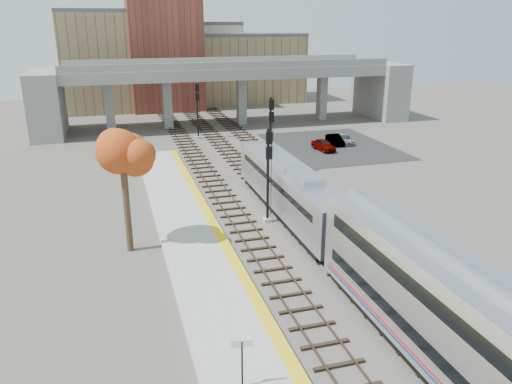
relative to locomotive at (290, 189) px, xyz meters
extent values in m
plane|color=#47423D|center=(-1.00, -7.51, -2.28)|extent=(160.00, 160.00, 0.00)
cube|color=#9E9E99|center=(-8.25, -7.51, -2.10)|extent=(4.50, 60.00, 0.35)
cube|color=yellow|center=(-6.35, -7.51, -1.92)|extent=(0.70, 60.00, 0.01)
cube|color=black|center=(-4.20, 4.99, -2.21)|extent=(2.50, 95.00, 0.14)
cube|color=brown|center=(-4.92, 4.99, -2.10)|extent=(0.07, 95.00, 0.14)
cube|color=brown|center=(-3.48, 4.99, -2.10)|extent=(0.07, 95.00, 0.14)
cube|color=black|center=(0.00, 4.99, -2.21)|extent=(2.50, 95.00, 0.14)
cube|color=brown|center=(-0.72, 4.99, -2.10)|extent=(0.07, 95.00, 0.14)
cube|color=brown|center=(0.72, 4.99, -2.10)|extent=(0.07, 95.00, 0.14)
cube|color=black|center=(4.00, 4.99, -2.21)|extent=(2.50, 95.00, 0.14)
cube|color=brown|center=(3.28, 4.99, -2.10)|extent=(0.07, 95.00, 0.14)
cube|color=brown|center=(4.72, 4.99, -2.10)|extent=(0.07, 95.00, 0.14)
cube|color=slate|center=(4.00, 37.49, 5.47)|extent=(46.00, 10.00, 1.50)
cube|color=slate|center=(4.00, 32.69, 6.72)|extent=(46.00, 0.20, 1.00)
cube|color=slate|center=(4.00, 42.29, 6.72)|extent=(46.00, 0.20, 1.00)
cube|color=slate|center=(-13.00, 37.49, 1.22)|extent=(1.20, 1.60, 7.00)
cube|color=slate|center=(-5.00, 37.49, 1.22)|extent=(1.20, 1.60, 7.00)
cube|color=slate|center=(6.00, 37.49, 1.22)|extent=(1.20, 1.60, 7.00)
cube|color=slate|center=(19.00, 37.49, 1.22)|extent=(1.20, 1.60, 7.00)
cube|color=slate|center=(-21.00, 37.49, 1.97)|extent=(4.00, 12.00, 8.50)
cube|color=slate|center=(29.00, 37.49, 1.97)|extent=(4.00, 12.00, 8.50)
cube|color=#907A53|center=(-11.00, 57.49, 5.72)|extent=(18.00, 14.00, 16.00)
cube|color=#4C4C4F|center=(-11.00, 57.49, 14.02)|extent=(18.00, 14.00, 0.60)
cube|color=beige|center=(3.00, 62.49, 4.72)|extent=(16.00, 16.00, 14.00)
cube|color=#4C4C4F|center=(3.00, 62.49, 12.02)|extent=(16.00, 16.00, 0.60)
cube|color=brown|center=(-3.00, 54.49, 7.72)|extent=(12.00, 10.00, 20.00)
cube|color=#907A53|center=(13.00, 60.49, 3.72)|extent=(20.00, 14.00, 12.00)
cube|color=#4C4C4F|center=(13.00, 60.49, 10.02)|extent=(20.00, 14.00, 0.60)
cube|color=black|center=(13.00, 20.49, -2.26)|extent=(14.00, 18.00, 0.04)
cube|color=#A8AAB2|center=(0.00, -0.01, 0.07)|extent=(3.00, 19.00, 3.20)
cube|color=black|center=(0.00, 9.51, 0.67)|extent=(2.20, 0.06, 1.10)
cube|color=black|center=(0.00, -0.01, 0.67)|extent=(3.02, 16.15, 0.50)
cube|color=black|center=(0.00, -0.01, -1.78)|extent=(2.70, 17.10, 0.50)
cube|color=#A8AAB2|center=(0.00, -0.01, 1.87)|extent=(1.60, 9.50, 0.40)
cube|color=#A8AAB2|center=(0.00, -22.61, 0.67)|extent=(3.00, 25.00, 4.60)
cube|color=black|center=(0.00, -22.61, 1.87)|extent=(3.02, 23.00, 0.75)
cube|color=black|center=(0.00, -22.61, -0.23)|extent=(3.02, 23.00, 0.65)
cube|color=#9E9E99|center=(-2.10, -0.72, -2.13)|extent=(0.60, 0.60, 0.30)
cylinder|color=black|center=(-2.10, -0.72, 1.39)|extent=(0.21, 0.21, 7.34)
cube|color=black|center=(-2.10, -0.97, 4.43)|extent=(0.47, 0.18, 0.94)
cube|color=black|center=(-2.10, -0.97, 3.28)|extent=(0.47, 0.18, 0.94)
cube|color=#9E9E99|center=(2.00, 11.25, -2.13)|extent=(0.60, 0.60, 0.30)
cylinder|color=black|center=(2.00, 11.25, 1.60)|extent=(0.22, 0.22, 7.76)
cube|color=black|center=(2.00, 11.00, 4.82)|extent=(0.50, 0.18, 1.00)
cube|color=black|center=(2.00, 11.00, 3.60)|extent=(0.50, 0.18, 1.00)
cube|color=#9E9E99|center=(-2.10, 29.29, -2.13)|extent=(0.60, 0.60, 0.30)
cylinder|color=black|center=(-2.10, 29.29, 1.36)|extent=(0.21, 0.21, 7.28)
cube|color=black|center=(-2.10, 29.04, 4.38)|extent=(0.47, 0.18, 0.94)
cube|color=black|center=(-2.10, 29.04, 3.23)|extent=(0.47, 0.18, 0.94)
cylinder|color=black|center=(-8.83, -18.36, -0.83)|extent=(0.08, 0.08, 2.20)
cube|color=white|center=(-8.83, -18.36, 0.17)|extent=(0.89, 0.22, 0.35)
cylinder|color=#382619|center=(-12.57, -2.92, 0.76)|extent=(0.44, 0.44, 6.07)
ellipsoid|color=#B05A17|center=(-12.57, -2.92, 4.23)|extent=(3.60, 3.60, 4.34)
imported|color=#99999E|center=(11.13, 18.63, -1.58)|extent=(2.04, 4.05, 1.32)
imported|color=#99999E|center=(13.74, 21.07, -1.62)|extent=(1.60, 3.84, 1.24)
imported|color=#99999E|center=(15.08, 21.21, -1.67)|extent=(1.69, 3.96, 1.14)
camera|label=1|loc=(-13.11, -34.83, 12.49)|focal=35.00mm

